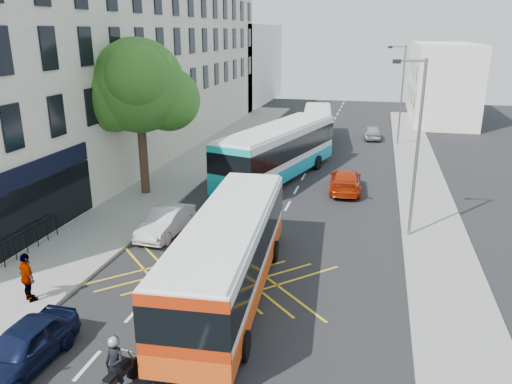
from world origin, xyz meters
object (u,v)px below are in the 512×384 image
Objects in this scene: red_hatchback at (345,180)px; pedestrian_far at (27,278)px; motorbike at (116,367)px; lamp_near at (416,141)px; distant_car_grey at (305,121)px; bus_far at (317,126)px; bus_near at (229,254)px; parked_car_silver at (166,222)px; bus_mid at (278,151)px; street_tree at (138,87)px; lamp_far at (401,90)px; distant_car_silver at (372,132)px; parked_car_blue at (23,347)px.

pedestrian_far is (-9.89, -15.93, 0.39)m from red_hatchback.
motorbike is 6.29m from pedestrian_far.
distant_car_grey is (-8.69, 26.81, -3.96)m from lamp_near.
red_hatchback is at bearing -82.15° from bus_far.
parked_car_silver is (-4.53, 4.72, -0.99)m from bus_near.
motorbike is 0.42× the size of distant_car_grey.
parked_car_silver is (-11.10, -2.33, -3.97)m from lamp_near.
bus_mid is 11.62m from bus_far.
motorbike is 0.51× the size of parked_car_silver.
bus_near is at bearing -50.88° from street_tree.
bus_far is at bearing 64.40° from street_tree.
lamp_far reaches higher than bus_far.
parked_car_silver is (-11.10, -22.33, -3.97)m from lamp_far.
street_tree is at bearing -100.15° from distant_car_grey.
distant_car_silver is at bearing -78.23° from pedestrian_far.
parked_car_silver is (-3.32, -10.53, -1.17)m from bus_mid.
bus_near reaches higher than pedestrian_far.
distant_car_grey is (2.41, 39.26, 0.01)m from parked_car_blue.
lamp_far is at bearing 71.91° from bus_mid.
street_tree is 4.86× the size of pedestrian_far.
lamp_far is (14.71, 17.03, -1.68)m from street_tree.
lamp_near reaches higher than bus_mid.
bus_near is at bearing 51.30° from parked_car_blue.
lamp_far is 4.42× the size of pedestrian_far.
bus_mid reaches higher than pedestrian_far.
lamp_far reaches higher than bus_mid.
parked_car_blue is at bearing 155.69° from pedestrian_far.
lamp_far is 25.25m from parked_car_silver.
bus_near is (-6.56, -27.05, -2.99)m from lamp_far.
motorbike is at bearing -121.68° from lamp_near.
distant_car_silver is at bearing 57.02° from street_tree.
lamp_far is 2.24× the size of distant_car_silver.
lamp_near reaches higher than motorbike.
bus_mid is 6.32× the size of motorbike.
lamp_near reaches higher than red_hatchback.
red_hatchback is (7.79, 18.97, 0.01)m from parked_car_blue.
pedestrian_far is (-6.63, -2.36, -0.58)m from bus_near.
lamp_near is (14.71, -2.97, -1.68)m from street_tree.
motorbike is 39.66m from distant_car_grey.
lamp_near is at bearing -11.40° from street_tree.
parked_car_blue is 10.12m from parked_car_silver.
parked_car_blue is at bearing -76.82° from street_tree.
parked_car_blue is at bearing 71.19° from distant_car_silver.
distant_car_grey is (-0.91, 18.60, -1.16)m from bus_mid.
bus_far is 13.68m from red_hatchback.
street_tree is at bearing -127.60° from bus_mid.
lamp_near is 2.24× the size of distant_car_silver.
pedestrian_far is at bearing -144.50° from lamp_near.
bus_far is 7.38m from distant_car_grey.
lamp_near is 11.65m from bus_mid.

